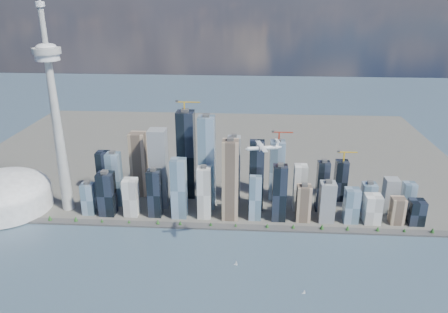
# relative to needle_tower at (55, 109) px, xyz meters

# --- Properties ---
(ground) EXTENTS (4000.00, 4000.00, 0.00)m
(ground) POSITION_rel_needle_tower_xyz_m (300.00, -310.00, -235.84)
(ground) COLOR #2D444F
(ground) RESTS_ON ground
(seawall) EXTENTS (1100.00, 22.00, 4.00)m
(seawall) POSITION_rel_needle_tower_xyz_m (300.00, -60.00, -233.84)
(seawall) COLOR #383838
(seawall) RESTS_ON ground
(land) EXTENTS (1400.00, 900.00, 3.00)m
(land) POSITION_rel_needle_tower_xyz_m (300.00, 390.00, -234.34)
(land) COLOR #4C4C47
(land) RESTS_ON ground
(shoreline_trees) EXTENTS (960.53, 7.20, 8.80)m
(shoreline_trees) POSITION_rel_needle_tower_xyz_m (300.00, -60.00, -227.06)
(shoreline_trees) COLOR #3F2D1E
(shoreline_trees) RESTS_ON seawall
(skyscraper_cluster) EXTENTS (736.00, 142.00, 234.89)m
(skyscraper_cluster) POSITION_rel_needle_tower_xyz_m (359.62, 26.82, -163.45)
(skyscraper_cluster) COLOR black
(skyscraper_cluster) RESTS_ON land
(needle_tower) EXTENTS (56.00, 56.00, 550.50)m
(needle_tower) POSITION_rel_needle_tower_xyz_m (0.00, 0.00, 0.00)
(needle_tower) COLOR gray
(needle_tower) RESTS_ON land
(dome_stadium) EXTENTS (200.00, 200.00, 86.00)m
(dome_stadium) POSITION_rel_needle_tower_xyz_m (-140.00, -10.00, -196.40)
(dome_stadium) COLOR #B9B9B9
(dome_stadium) RESTS_ON land
(airplane) EXTENTS (61.43, 54.69, 15.09)m
(airplane) POSITION_rel_needle_tower_xyz_m (431.36, -193.99, -6.55)
(airplane) COLOR silver
(airplane) RESTS_ON ground
(sailboat_west) EXTENTS (5.82, 1.66, 8.10)m
(sailboat_west) POSITION_rel_needle_tower_xyz_m (504.39, -264.35, -233.24)
(sailboat_west) COLOR white
(sailboat_west) RESTS_ON ground
(sailboat_east) EXTENTS (7.23, 3.75, 10.10)m
(sailboat_east) POSITION_rel_needle_tower_xyz_m (389.25, -191.27, -232.60)
(sailboat_east) COLOR white
(sailboat_east) RESTS_ON ground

